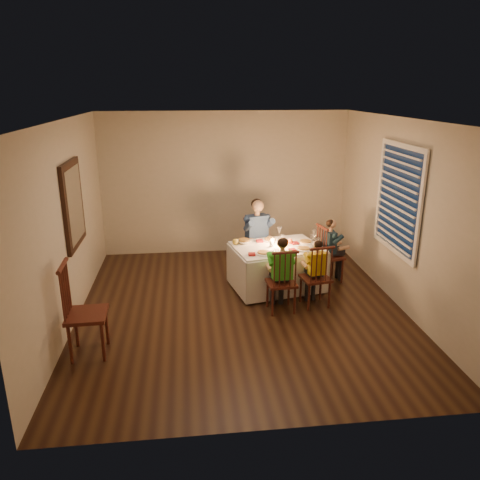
{
  "coord_description": "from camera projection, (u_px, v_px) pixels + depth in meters",
  "views": [
    {
      "loc": [
        -0.71,
        -5.97,
        2.97
      ],
      "look_at": [
        -0.0,
        0.15,
        0.97
      ],
      "focal_mm": 35.0,
      "sensor_mm": 36.0,
      "label": 1
    }
  ],
  "objects": [
    {
      "name": "chair_end",
      "position": [
        328.0,
        280.0,
        7.59
      ],
      "size": [
        0.44,
        0.45,
        0.94
      ],
      "primitive_type": null,
      "rotation": [
        0.0,
        0.0,
        1.78
      ],
      "color": "#3A180F",
      "rests_on": "ground"
    },
    {
      "name": "setting_teal",
      "position": [
        305.0,
        242.0,
        7.25
      ],
      "size": [
        0.31,
        0.31,
        0.02
      ],
      "primitive_type": "cylinder",
      "rotation": [
        0.0,
        0.0,
        0.2
      ],
      "color": "white",
      "rests_on": "dining_table"
    },
    {
      "name": "wall_right",
      "position": [
        402.0,
        215.0,
        6.48
      ],
      "size": [
        0.02,
        5.0,
        2.6
      ],
      "primitive_type": "cube",
      "color": "beige",
      "rests_on": "ground"
    },
    {
      "name": "chair_near_right",
      "position": [
        314.0,
        305.0,
        6.73
      ],
      "size": [
        0.44,
        0.42,
        0.94
      ],
      "primitive_type": null,
      "rotation": [
        0.0,
        0.0,
        3.3
      ],
      "color": "#3A180F",
      "rests_on": "ground"
    },
    {
      "name": "wall_back",
      "position": [
        225.0,
        184.0,
        8.59
      ],
      "size": [
        4.5,
        0.02,
        2.6
      ],
      "primitive_type": "cube",
      "color": "beige",
      "rests_on": "ground"
    },
    {
      "name": "child_teal",
      "position": [
        328.0,
        280.0,
        7.59
      ],
      "size": [
        0.36,
        0.38,
        1.03
      ],
      "primitive_type": null,
      "rotation": [
        0.0,
        0.0,
        1.78
      ],
      "color": "#193140",
      "rests_on": "ground"
    },
    {
      "name": "wall_mirror",
      "position": [
        73.0,
        205.0,
        6.21
      ],
      "size": [
        0.06,
        0.95,
        1.15
      ],
      "color": "black",
      "rests_on": "wall_left"
    },
    {
      "name": "chair_near_left",
      "position": [
        280.0,
        310.0,
        6.57
      ],
      "size": [
        0.41,
        0.39,
        0.94
      ],
      "primitive_type": null,
      "rotation": [
        0.0,
        0.0,
        3.21
      ],
      "color": "#3A180F",
      "rests_on": "ground"
    },
    {
      "name": "setting_yellow",
      "position": [
        303.0,
        249.0,
        6.94
      ],
      "size": [
        0.31,
        0.31,
        0.02
      ],
      "primitive_type": "cylinder",
      "rotation": [
        0.0,
        0.0,
        0.2
      ],
      "color": "white",
      "rests_on": "dining_table"
    },
    {
      "name": "ground",
      "position": [
        241.0,
        308.0,
        6.63
      ],
      "size": [
        5.0,
        5.0,
        0.0
      ],
      "primitive_type": "plane",
      "color": "black",
      "rests_on": "ground"
    },
    {
      "name": "serving_bowl",
      "position": [
        244.0,
        242.0,
        7.22
      ],
      "size": [
        0.29,
        0.29,
        0.05
      ],
      "primitive_type": "imported",
      "rotation": [
        0.0,
        0.0,
        0.5
      ],
      "color": "white",
      "rests_on": "dining_table"
    },
    {
      "name": "child_yellow",
      "position": [
        314.0,
        305.0,
        6.73
      ],
      "size": [
        0.34,
        0.32,
        0.98
      ],
      "primitive_type": null,
      "rotation": [
        0.0,
        0.0,
        3.3
      ],
      "color": "gold",
      "rests_on": "ground"
    },
    {
      "name": "squash",
      "position": [
        235.0,
        242.0,
        7.16
      ],
      "size": [
        0.09,
        0.09,
        0.09
      ],
      "primitive_type": "sphere",
      "color": "yellow",
      "rests_on": "dining_table"
    },
    {
      "name": "adult",
      "position": [
        257.0,
        272.0,
        7.94
      ],
      "size": [
        0.56,
        0.54,
        1.26
      ],
      "primitive_type": null,
      "rotation": [
        0.0,
        0.0,
        0.29
      ],
      "color": "navy",
      "rests_on": "ground"
    },
    {
      "name": "child_green",
      "position": [
        280.0,
        310.0,
        6.57
      ],
      "size": [
        0.38,
        0.35,
        1.08
      ],
      "primitive_type": null,
      "rotation": [
        0.0,
        0.0,
        3.21
      ],
      "color": "green",
      "rests_on": "ground"
    },
    {
      "name": "wall_left",
      "position": [
        67.0,
        225.0,
        5.98
      ],
      "size": [
        0.02,
        5.0,
        2.6
      ],
      "primitive_type": "cube",
      "color": "beige",
      "rests_on": "ground"
    },
    {
      "name": "candle_right",
      "position": [
        282.0,
        243.0,
        7.11
      ],
      "size": [
        0.06,
        0.06,
        0.1
      ],
      "primitive_type": "cylinder",
      "color": "white",
      "rests_on": "dining_table"
    },
    {
      "name": "candle_left",
      "position": [
        271.0,
        244.0,
        7.05
      ],
      "size": [
        0.06,
        0.06,
        0.1
      ],
      "primitive_type": "cylinder",
      "color": "white",
      "rests_on": "dining_table"
    },
    {
      "name": "window_blinds",
      "position": [
        398.0,
        199.0,
        6.51
      ],
      "size": [
        0.07,
        1.34,
        1.54
      ],
      "color": "#0E1D38",
      "rests_on": "wall_right"
    },
    {
      "name": "chair_adult",
      "position": [
        257.0,
        272.0,
        7.94
      ],
      "size": [
        0.47,
        0.46,
        0.94
      ],
      "primitive_type": null,
      "rotation": [
        0.0,
        0.0,
        0.29
      ],
      "color": "#3A180F",
      "rests_on": "ground"
    },
    {
      "name": "dining_table",
      "position": [
        277.0,
        258.0,
        7.16
      ],
      "size": [
        1.49,
        1.2,
        0.66
      ],
      "rotation": [
        0.0,
        0.0,
        0.2
      ],
      "color": "white",
      "rests_on": "ground"
    },
    {
      "name": "orange_fruit",
      "position": [
        290.0,
        241.0,
        7.2
      ],
      "size": [
        0.08,
        0.08,
        0.08
      ],
      "primitive_type": "sphere",
      "color": "#F04B14",
      "rests_on": "dining_table"
    },
    {
      "name": "setting_adult",
      "position": [
        270.0,
        240.0,
        7.35
      ],
      "size": [
        0.31,
        0.31,
        0.02
      ],
      "primitive_type": "cylinder",
      "rotation": [
        0.0,
        0.0,
        0.2
      ],
      "color": "white",
      "rests_on": "dining_table"
    },
    {
      "name": "setting_green",
      "position": [
        264.0,
        253.0,
        6.76
      ],
      "size": [
        0.31,
        0.31,
        0.02
      ],
      "primitive_type": "cylinder",
      "rotation": [
        0.0,
        0.0,
        0.2
      ],
      "color": "white",
      "rests_on": "dining_table"
    },
    {
      "name": "ceiling",
      "position": [
        241.0,
        120.0,
        5.83
      ],
      "size": [
        5.0,
        5.0,
        0.0
      ],
      "primitive_type": "plane",
      "color": "white",
      "rests_on": "wall_back"
    },
    {
      "name": "chair_extra",
      "position": [
        91.0,
        353.0,
        5.5
      ],
      "size": [
        0.46,
        0.48,
        1.14
      ],
      "primitive_type": null,
      "rotation": [
        0.0,
        0.0,
        1.61
      ],
      "color": "#3A180F",
      "rests_on": "ground"
    }
  ]
}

